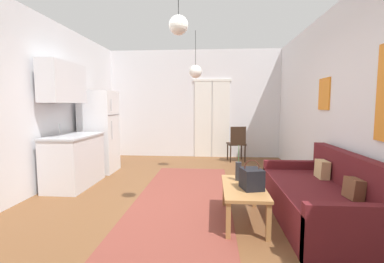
{
  "coord_description": "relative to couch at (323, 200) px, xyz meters",
  "views": [
    {
      "loc": [
        0.51,
        -3.55,
        1.4
      ],
      "look_at": [
        0.14,
        1.22,
        0.94
      ],
      "focal_mm": 25.48,
      "sensor_mm": 36.0,
      "label": 1
    }
  ],
  "objects": [
    {
      "name": "couch",
      "position": [
        0.0,
        0.0,
        0.0
      ],
      "size": [
        0.9,
        1.94,
        0.84
      ],
      "color": "#5B191E",
      "rests_on": "ground_plane"
    },
    {
      "name": "pendant_lamp_far",
      "position": [
        -1.68,
        2.23,
        1.79
      ],
      "size": [
        0.26,
        0.26,
        0.93
      ],
      "color": "black"
    },
    {
      "name": "refrigerator",
      "position": [
        -3.69,
        2.22,
        0.57
      ],
      "size": [
        0.67,
        0.66,
        1.69
      ],
      "color": "white",
      "rests_on": "ground_plane"
    },
    {
      "name": "area_rug",
      "position": [
        -1.76,
        0.74,
        -0.26
      ],
      "size": [
        1.38,
        3.67,
        0.01
      ],
      "primitive_type": "cube",
      "color": "brown",
      "rests_on": "ground_plane"
    },
    {
      "name": "coffee_table",
      "position": [
        -0.95,
        -0.04,
        0.11
      ],
      "size": [
        0.49,
        1.03,
        0.43
      ],
      "color": "#A87542",
      "rests_on": "ground_plane"
    },
    {
      "name": "bamboo_vase",
      "position": [
        -0.99,
        0.21,
        0.28
      ],
      "size": [
        0.08,
        0.08,
        0.46
      ],
      "color": "#2D2D33",
      "rests_on": "coffee_table"
    },
    {
      "name": "ground_plane",
      "position": [
        -1.83,
        0.28,
        -0.32
      ],
      "size": [
        5.12,
        8.16,
        0.1
      ],
      "primitive_type": "cube",
      "color": "brown"
    },
    {
      "name": "wall_left",
      "position": [
        -4.14,
        0.28,
        1.16
      ],
      "size": [
        0.12,
        7.76,
        2.86
      ],
      "color": "silver",
      "rests_on": "ground_plane"
    },
    {
      "name": "pendant_lamp_near",
      "position": [
        -1.72,
        -0.11,
        2.03
      ],
      "size": [
        0.22,
        0.22,
        0.67
      ],
      "color": "black"
    },
    {
      "name": "kitchen_counter",
      "position": [
        -3.74,
        1.19,
        0.53
      ],
      "size": [
        0.63,
        1.17,
        2.11
      ],
      "color": "silver",
      "rests_on": "ground_plane"
    },
    {
      "name": "accent_chair",
      "position": [
        -0.73,
        3.48,
        0.22
      ],
      "size": [
        0.48,
        0.46,
        0.88
      ],
      "rotation": [
        0.0,
        0.0,
        3.3
      ],
      "color": "black",
      "rests_on": "ground_plane"
    },
    {
      "name": "wall_right",
      "position": [
        0.48,
        0.28,
        1.16
      ],
      "size": [
        0.12,
        7.76,
        2.86
      ],
      "color": "silver",
      "rests_on": "ground_plane"
    },
    {
      "name": "handbag",
      "position": [
        -0.87,
        -0.14,
        0.28
      ],
      "size": [
        0.28,
        0.31,
        0.34
      ],
      "color": "black",
      "rests_on": "coffee_table"
    },
    {
      "name": "wall_back",
      "position": [
        -1.81,
        4.11,
        1.15
      ],
      "size": [
        4.72,
        0.13,
        2.86
      ],
      "color": "silver",
      "rests_on": "ground_plane"
    }
  ]
}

